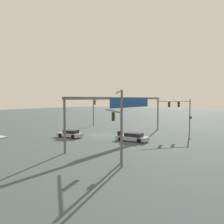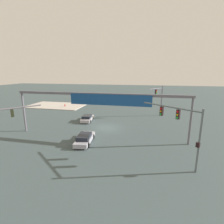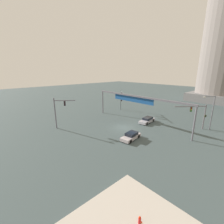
% 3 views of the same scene
% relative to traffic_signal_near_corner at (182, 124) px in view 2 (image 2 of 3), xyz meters
% --- Properties ---
extents(ground_plane, '(199.22, 199.22, 0.00)m').
position_rel_traffic_signal_near_corner_xyz_m(ground_plane, '(10.09, -9.70, -4.33)').
color(ground_plane, '#404E50').
extents(sidewalk_corner, '(15.48, 9.64, 0.15)m').
position_rel_traffic_signal_near_corner_xyz_m(sidewalk_corner, '(28.48, -25.48, -4.26)').
color(sidewalk_corner, '#BFB5A9').
rests_on(sidewalk_corner, ground).
extents(traffic_signal_near_corner, '(5.27, 4.47, 6.12)m').
position_rel_traffic_signal_near_corner_xyz_m(traffic_signal_near_corner, '(0.00, 0.00, 0.00)').
color(traffic_signal_near_corner, slate).
rests_on(traffic_signal_near_corner, ground).
extents(traffic_signal_opposite_side, '(2.92, 3.45, 6.47)m').
position_rel_traffic_signal_near_corner_xyz_m(traffic_signal_opposite_side, '(1.04, -19.66, -0.15)').
color(traffic_signal_opposite_side, '#5C5A68').
rests_on(traffic_signal_opposite_side, ground).
extents(overhead_sign_gantry, '(24.72, 0.43, 6.43)m').
position_rel_traffic_signal_near_corner_xyz_m(overhead_sign_gantry, '(9.67, -5.43, 1.17)').
color(overhead_sign_gantry, slate).
rests_on(overhead_sign_gantry, ground).
extents(sedan_car_approaching, '(2.21, 4.91, 1.21)m').
position_rel_traffic_signal_near_corner_xyz_m(sedan_car_approaching, '(11.36, -3.15, -3.76)').
color(sedan_car_approaching, '#B0AEBD').
rests_on(sedan_car_approaching, ground).
extents(sedan_car_waiting_far, '(2.22, 4.40, 1.21)m').
position_rel_traffic_signal_near_corner_xyz_m(sedan_car_waiting_far, '(14.64, -12.84, -3.76)').
color(sedan_car_waiting_far, '#BAB0B7').
rests_on(sedan_car_waiting_far, ground).
extents(fire_hydrant_on_curb, '(0.33, 0.22, 0.71)m').
position_rel_traffic_signal_near_corner_xyz_m(fire_hydrant_on_curb, '(25.28, -24.32, -3.85)').
color(fire_hydrant_on_curb, red).
rests_on(fire_hydrant_on_curb, sidewalk_corner).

